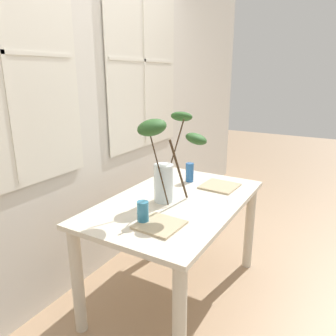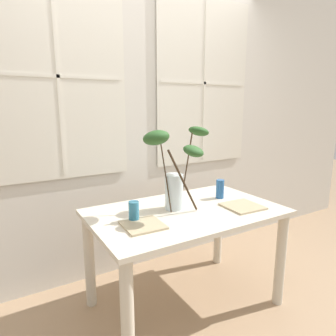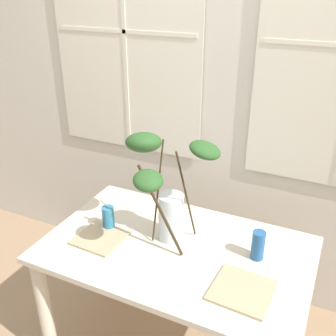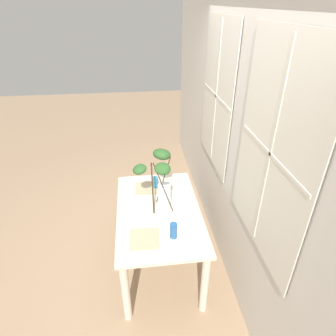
{
  "view_description": "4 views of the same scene",
  "coord_description": "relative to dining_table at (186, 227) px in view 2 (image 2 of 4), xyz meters",
  "views": [
    {
      "loc": [
        -1.77,
        -0.96,
        1.57
      ],
      "look_at": [
        -0.04,
        0.04,
        0.97
      ],
      "focal_mm": 34.09,
      "sensor_mm": 36.0,
      "label": 1
    },
    {
      "loc": [
        -1.13,
        -1.65,
        1.47
      ],
      "look_at": [
        -0.09,
        0.1,
        1.04
      ],
      "focal_mm": 31.83,
      "sensor_mm": 36.0,
      "label": 2
    },
    {
      "loc": [
        0.66,
        -1.48,
        1.98
      ],
      "look_at": [
        -0.06,
        0.04,
        1.16
      ],
      "focal_mm": 42.12,
      "sensor_mm": 36.0,
      "label": 3
    },
    {
      "loc": [
        2.23,
        -0.18,
        2.55
      ],
      "look_at": [
        -0.11,
        0.11,
        1.16
      ],
      "focal_mm": 30.58,
      "sensor_mm": 36.0,
      "label": 4
    }
  ],
  "objects": [
    {
      "name": "drinking_glass_blue_left",
      "position": [
        -0.4,
        -0.0,
        0.2
      ],
      "size": [
        0.07,
        0.07,
        0.13
      ],
      "primitive_type": "cylinder",
      "color": "teal",
      "rests_on": "dining_table"
    },
    {
      "name": "plate_square_right",
      "position": [
        0.39,
        -0.16,
        0.14
      ],
      "size": [
        0.27,
        0.27,
        0.01
      ],
      "primitive_type": "cube",
      "rotation": [
        0.0,
        0.0,
        -0.05
      ],
      "color": "tan",
      "rests_on": "dining_table"
    },
    {
      "name": "drinking_glass_blue_right",
      "position": [
        0.39,
        0.1,
        0.21
      ],
      "size": [
        0.06,
        0.06,
        0.15
      ],
      "primitive_type": "cylinder",
      "color": "#235693",
      "rests_on": "dining_table"
    },
    {
      "name": "plate_square_left",
      "position": [
        -0.39,
        -0.1,
        0.14
      ],
      "size": [
        0.25,
        0.25,
        0.01
      ],
      "primitive_type": "cube",
      "rotation": [
        0.0,
        0.0,
        -0.05
      ],
      "color": "tan",
      "rests_on": "dining_table"
    },
    {
      "name": "ground",
      "position": [
        0.0,
        0.0,
        -0.61
      ],
      "size": [
        14.0,
        14.0,
        0.0
      ],
      "primitive_type": "plane",
      "color": "#9E7F60"
    },
    {
      "name": "back_wall_with_windows",
      "position": [
        0.0,
        0.77,
        0.8
      ],
      "size": [
        6.0,
        0.14,
        2.82
      ],
      "color": "beige",
      "rests_on": "ground"
    },
    {
      "name": "dining_table",
      "position": [
        0.0,
        0.0,
        0.0
      ],
      "size": [
        1.34,
        0.82,
        0.74
      ],
      "color": "beige",
      "rests_on": "ground"
    },
    {
      "name": "vase_with_branches",
      "position": [
        -0.08,
        0.04,
        0.44
      ],
      "size": [
        0.51,
        0.4,
        0.6
      ],
      "color": "silver",
      "rests_on": "dining_table"
    }
  ]
}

